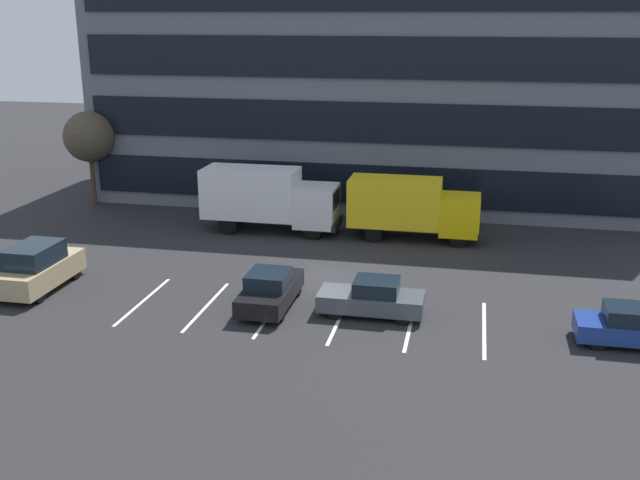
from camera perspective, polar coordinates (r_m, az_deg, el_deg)
name	(u,v)px	position (r m, az deg, el deg)	size (l,w,h in m)	color
ground_plane	(326,279)	(33.59, 0.48, -3.05)	(120.00, 120.00, 0.00)	#262628
office_building	(381,83)	(49.45, 4.69, 11.98)	(34.84, 14.08, 14.40)	slate
lot_markings	(306,314)	(29.81, -1.10, -5.74)	(14.14, 5.40, 0.01)	silver
box_truck_white	(268,197)	(40.58, -4.04, 3.35)	(7.49, 2.48, 3.47)	white
box_truck_yellow_all	(411,206)	(39.35, 7.05, 2.62)	(6.98, 2.31, 3.23)	yellow
sedan_black	(270,290)	(30.37, -3.87, -3.84)	(1.84, 4.39, 1.57)	black
sedan_navy	(633,327)	(29.24, 22.92, -6.18)	(4.08, 1.71, 1.46)	navy
suv_tan	(38,268)	(34.33, -20.91, -2.00)	(1.95, 4.60, 2.08)	tan
sedan_charcoal	(372,298)	(29.61, 4.04, -4.48)	(4.18, 1.75, 1.50)	#474C51
bare_tree	(89,137)	(48.05, -17.35, 7.58)	(3.11, 3.11, 5.83)	#473323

